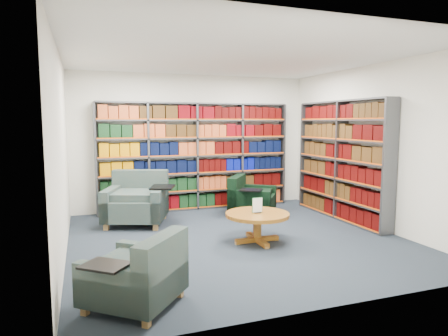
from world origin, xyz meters
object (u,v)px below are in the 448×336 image
object	(u,v)px
chair_teal_left	(138,202)
coffee_table	(257,219)
chair_green_right	(249,199)
chair_teal_front	(141,278)

from	to	relation	value
chair_teal_left	coffee_table	world-z (taller)	chair_teal_left
chair_green_right	coffee_table	size ratio (longest dim) A/B	1.21
chair_teal_front	coffee_table	size ratio (longest dim) A/B	1.18
chair_teal_left	chair_teal_front	size ratio (longest dim) A/B	1.19
chair_green_right	coffee_table	bearing A→B (deg)	-109.15
chair_teal_left	coffee_table	bearing A→B (deg)	-49.80
coffee_table	chair_teal_front	bearing A→B (deg)	-141.39
chair_teal_left	coffee_table	xyz separation A→B (m)	(1.55, -1.83, -0.01)
chair_green_right	chair_teal_left	bearing A→B (deg)	179.03
chair_green_right	chair_teal_front	distance (m)	4.24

